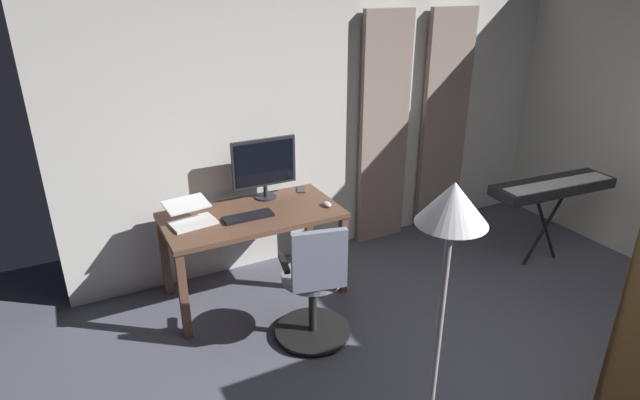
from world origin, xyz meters
TOP-DOWN VIEW (x-y plane):
  - back_room_partition at (0.00, -2.80)m, footprint 4.85×0.10m
  - curtain_left_panel at (-1.22, -2.69)m, footprint 0.53×0.06m
  - curtain_right_panel at (-0.49, -2.69)m, footprint 0.51×0.06m
  - desk at (1.01, -2.29)m, footprint 1.40×0.73m
  - office_chair at (0.85, -1.50)m, footprint 0.56×0.56m
  - computer_monitor at (0.79, -2.53)m, footprint 0.55×0.18m
  - computer_keyboard at (1.07, -2.21)m, footprint 0.39×0.13m
  - laptop at (1.48, -2.34)m, footprint 0.37×0.36m
  - computer_mouse at (0.42, -2.13)m, footprint 0.06×0.10m
  - cell_phone_face_up at (0.46, -2.55)m, footprint 0.12×0.16m
  - piano_keyboard at (-1.55, -1.56)m, footprint 1.20×0.41m
  - floor_lamp at (0.90, -0.16)m, footprint 0.30×0.30m

SIDE VIEW (x-z plane):
  - office_chair at x=0.85m, z-range -0.03..0.92m
  - desk at x=1.01m, z-range 0.28..1.01m
  - piano_keyboard at x=-1.55m, z-range 0.34..1.15m
  - cell_phone_face_up at x=0.46m, z-range 0.74..0.75m
  - computer_keyboard at x=1.07m, z-range 0.74..0.76m
  - computer_mouse at x=0.42m, z-range 0.74..0.77m
  - laptop at x=1.48m, z-range 0.72..0.87m
  - computer_monitor at x=0.79m, z-range 0.77..1.29m
  - curtain_left_panel at x=-1.22m, z-range 0.00..2.22m
  - curtain_right_panel at x=-0.49m, z-range 0.00..2.22m
  - back_room_partition at x=0.00m, z-range 0.00..2.64m
  - floor_lamp at x=0.90m, z-range 0.55..2.26m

